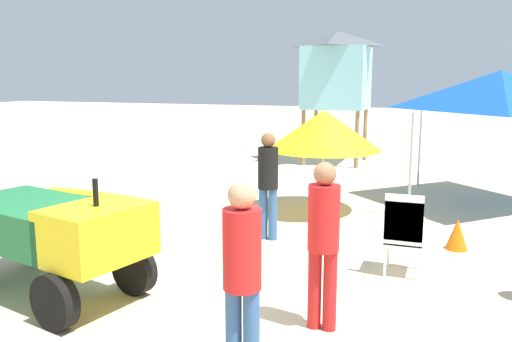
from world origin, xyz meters
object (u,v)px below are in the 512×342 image
object	(u,v)px
utility_cart	(52,231)
popup_canopy	(500,90)
lifeguard_near_right	(323,235)
traffic_cone_near	(457,234)
stacked_plastic_chairs	(404,228)
lifeguard_near_left	(242,269)
lifeguard_near_center	(268,179)
surfboard_pile	(88,201)
lifeguard_tower	(337,70)
beach_umbrella_left	(324,130)

from	to	relation	value
utility_cart	popup_canopy	world-z (taller)	popup_canopy
lifeguard_near_right	traffic_cone_near	size ratio (longest dim) A/B	3.69
stacked_plastic_chairs	traffic_cone_near	size ratio (longest dim) A/B	2.35
popup_canopy	lifeguard_near_left	bearing A→B (deg)	-107.58
popup_canopy	traffic_cone_near	world-z (taller)	popup_canopy
utility_cart	popup_canopy	xyz separation A→B (m)	(5.21, 6.71, 1.52)
lifeguard_near_center	lifeguard_near_right	xyz separation A→B (m)	(1.51, -2.74, 0.02)
stacked_plastic_chairs	surfboard_pile	world-z (taller)	stacked_plastic_chairs
utility_cart	lifeguard_tower	world-z (taller)	lifeguard_tower
utility_cart	traffic_cone_near	bearing A→B (deg)	37.33
lifeguard_near_center	lifeguard_near_left	bearing A→B (deg)	-74.42
lifeguard_near_left	popup_canopy	distance (m)	8.17
stacked_plastic_chairs	lifeguard_near_right	xyz separation A→B (m)	(-0.66, -1.82, 0.36)
surfboard_pile	popup_canopy	distance (m)	8.31
popup_canopy	traffic_cone_near	size ratio (longest dim) A/B	6.53
lifeguard_near_left	lifeguard_near_center	xyz separation A→B (m)	(-1.10, 3.94, -0.03)
surfboard_pile	lifeguard_tower	distance (m)	8.58
utility_cart	beach_umbrella_left	xyz separation A→B (m)	(2.10, 4.98, 0.80)
lifeguard_near_right	beach_umbrella_left	bearing A→B (deg)	102.82
utility_cart	lifeguard_near_left	xyz separation A→B (m)	(2.77, -0.97, 0.23)
stacked_plastic_chairs	lifeguard_near_right	distance (m)	1.97
lifeguard_near_center	beach_umbrella_left	size ratio (longest dim) A/B	0.79
surfboard_pile	lifeguard_near_left	size ratio (longest dim) A/B	1.42
lifeguard_near_left	lifeguard_near_center	distance (m)	4.09
lifeguard_near_left	lifeguard_tower	size ratio (longest dim) A/B	0.45
utility_cart	popup_canopy	distance (m)	8.63
surfboard_pile	popup_canopy	world-z (taller)	popup_canopy
surfboard_pile	lifeguard_near_center	size ratio (longest dim) A/B	1.46
lifeguard_near_right	lifeguard_tower	distance (m)	11.08
utility_cart	lifeguard_tower	distance (m)	11.20
surfboard_pile	lifeguard_near_left	bearing A→B (deg)	-42.03
utility_cart	stacked_plastic_chairs	xyz separation A→B (m)	(3.84, 2.05, -0.13)
utility_cart	beach_umbrella_left	bearing A→B (deg)	67.15
utility_cart	lifeguard_near_right	xyz separation A→B (m)	(3.18, 0.23, 0.22)
stacked_plastic_chairs	surfboard_pile	size ratio (longest dim) A/B	0.45
stacked_plastic_chairs	lifeguard_near_right	bearing A→B (deg)	-109.84
surfboard_pile	traffic_cone_near	xyz separation A→B (m)	(6.67, -0.02, 0.03)
surfboard_pile	lifeguard_tower	xyz separation A→B (m)	(3.26, 7.51, 2.56)
surfboard_pile	beach_umbrella_left	size ratio (longest dim) A/B	1.16
lifeguard_near_center	lifeguard_tower	distance (m)	8.22
stacked_plastic_chairs	beach_umbrella_left	world-z (taller)	beach_umbrella_left
lifeguard_near_center	lifeguard_near_right	world-z (taller)	lifeguard_near_right
lifeguard_near_left	beach_umbrella_left	world-z (taller)	beach_umbrella_left
utility_cart	surfboard_pile	distance (m)	4.12
lifeguard_near_center	surfboard_pile	bearing A→B (deg)	172.64
beach_umbrella_left	traffic_cone_near	distance (m)	3.17
beach_umbrella_left	utility_cart	bearing A→B (deg)	-112.85
popup_canopy	surfboard_pile	bearing A→B (deg)	-156.18
stacked_plastic_chairs	lifeguard_tower	xyz separation A→B (m)	(-2.73, 8.92, 2.11)
lifeguard_near_left	lifeguard_tower	distance (m)	12.19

